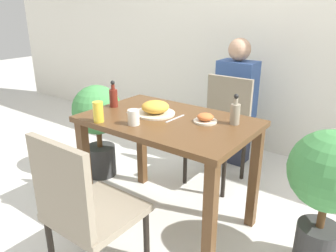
% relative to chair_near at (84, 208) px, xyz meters
% --- Properties ---
extents(ground_plane, '(16.00, 16.00, 0.00)m').
position_rel_chair_near_xyz_m(ground_plane, '(-0.01, 0.72, -0.49)').
color(ground_plane, silver).
extents(wall_back, '(8.00, 0.05, 2.60)m').
position_rel_chair_near_xyz_m(wall_back, '(-0.01, 2.29, 0.81)').
color(wall_back, white).
rests_on(wall_back, ground_plane).
extents(dining_table, '(1.08, 0.69, 0.76)m').
position_rel_chair_near_xyz_m(dining_table, '(-0.01, 0.72, 0.14)').
color(dining_table, brown).
rests_on(dining_table, ground_plane).
extents(chair_near, '(0.42, 0.42, 0.88)m').
position_rel_chair_near_xyz_m(chair_near, '(0.00, 0.00, 0.00)').
color(chair_near, gray).
rests_on(chair_near, ground_plane).
extents(chair_far, '(0.42, 0.42, 0.88)m').
position_rel_chair_near_xyz_m(chair_far, '(-0.01, 1.47, 0.00)').
color(chair_far, gray).
rests_on(chair_far, ground_plane).
extents(food_plate, '(0.26, 0.26, 0.09)m').
position_rel_chair_near_xyz_m(food_plate, '(-0.13, 0.74, 0.30)').
color(food_plate, beige).
rests_on(food_plate, dining_table).
extents(side_plate, '(0.15, 0.15, 0.06)m').
position_rel_chair_near_xyz_m(side_plate, '(0.21, 0.80, 0.29)').
color(side_plate, beige).
rests_on(side_plate, dining_table).
extents(drink_cup, '(0.07, 0.07, 0.09)m').
position_rel_chair_near_xyz_m(drink_cup, '(-0.11, 0.51, 0.31)').
color(drink_cup, silver).
rests_on(drink_cup, dining_table).
extents(juice_glass, '(0.06, 0.06, 0.13)m').
position_rel_chair_near_xyz_m(juice_glass, '(-0.32, 0.42, 0.33)').
color(juice_glass, gold).
rests_on(juice_glass, dining_table).
extents(sauce_bottle, '(0.06, 0.06, 0.19)m').
position_rel_chair_near_xyz_m(sauce_bottle, '(0.37, 0.88, 0.34)').
color(sauce_bottle, gray).
rests_on(sauce_bottle, dining_table).
extents(condiment_bottle, '(0.06, 0.06, 0.19)m').
position_rel_chair_near_xyz_m(condiment_bottle, '(-0.47, 0.70, 0.34)').
color(condiment_bottle, maroon).
rests_on(condiment_bottle, dining_table).
extents(fork_utensil, '(0.03, 0.19, 0.00)m').
position_rel_chair_near_xyz_m(fork_utensil, '(-0.29, 0.74, 0.27)').
color(fork_utensil, silver).
rests_on(fork_utensil, dining_table).
extents(spoon_utensil, '(0.02, 0.19, 0.00)m').
position_rel_chair_near_xyz_m(spoon_utensil, '(0.03, 0.74, 0.27)').
color(spoon_utensil, silver).
rests_on(spoon_utensil, dining_table).
extents(potted_plant_left, '(0.42, 0.42, 0.82)m').
position_rel_chair_near_xyz_m(potted_plant_left, '(-0.89, 0.90, 0.02)').
color(potted_plant_left, '#333333').
rests_on(potted_plant_left, ground_plane).
extents(potted_plant_right, '(0.44, 0.44, 0.84)m').
position_rel_chair_near_xyz_m(potted_plant_right, '(0.94, 0.87, 0.05)').
color(potted_plant_right, '#333333').
rests_on(potted_plant_right, ground_plane).
extents(person_figure, '(0.34, 0.22, 1.17)m').
position_rel_chair_near_xyz_m(person_figure, '(-0.07, 1.87, 0.09)').
color(person_figure, '#2D3347').
rests_on(person_figure, ground_plane).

